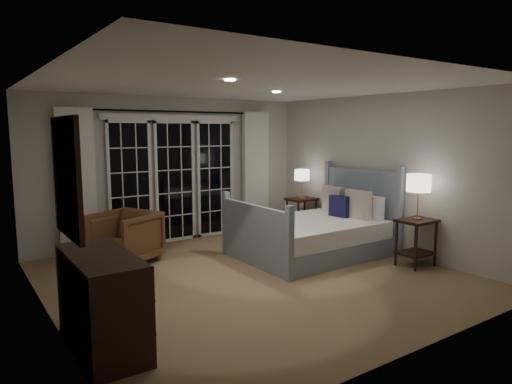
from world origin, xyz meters
TOP-DOWN VIEW (x-y plane):
  - floor at (0.00, 0.00)m, footprint 5.00×5.00m
  - ceiling at (0.00, 0.00)m, footprint 5.00×5.00m
  - wall_left at (-2.50, 0.00)m, footprint 0.02×5.00m
  - wall_right at (2.50, 0.00)m, footprint 0.02×5.00m
  - wall_back at (0.00, 2.50)m, footprint 5.00×0.02m
  - wall_front at (0.00, -2.50)m, footprint 5.00×0.02m
  - french_doors at (0.00, 2.46)m, footprint 2.50×0.04m
  - curtain_rod at (0.00, 2.40)m, footprint 3.50×0.03m
  - curtain_left at (-1.65, 2.38)m, footprint 0.55×0.10m
  - curtain_right at (1.65, 2.38)m, footprint 0.55×0.10m
  - downlight_a at (0.80, 0.60)m, footprint 0.12×0.12m
  - downlight_b at (-0.60, -0.40)m, footprint 0.12×0.12m
  - bed at (1.42, 0.40)m, footprint 2.21×1.58m
  - nightstand_left at (2.19, -0.89)m, footprint 0.52×0.42m
  - nightstand_right at (2.18, 1.63)m, footprint 0.52×0.42m
  - lamp_left at (2.19, -0.89)m, footprint 0.33×0.33m
  - lamp_right at (2.18, 1.63)m, footprint 0.28×0.28m
  - armchair at (-1.20, 1.61)m, footprint 1.11×1.10m
  - dresser at (-2.23, -0.88)m, footprint 0.52×1.22m
  - mirror at (-2.47, -0.88)m, footprint 0.05×0.85m

SIDE VIEW (x-z plane):
  - floor at x=0.00m, z-range 0.00..0.00m
  - bed at x=1.42m, z-range -0.32..0.97m
  - armchair at x=-1.20m, z-range 0.00..0.76m
  - dresser at x=-2.23m, z-range 0.00..0.86m
  - nightstand_right at x=2.18m, z-range 0.11..0.78m
  - nightstand_left at x=2.19m, z-range 0.11..0.79m
  - french_doors at x=0.00m, z-range -0.01..2.19m
  - lamp_right at x=2.18m, z-range 0.83..1.37m
  - curtain_left at x=-1.65m, z-range 0.02..2.27m
  - curtain_right at x=1.65m, z-range 0.02..2.27m
  - lamp_left at x=2.19m, z-range 0.87..1.52m
  - wall_left at x=-2.50m, z-range 0.00..2.50m
  - wall_right at x=2.50m, z-range 0.00..2.50m
  - wall_back at x=0.00m, z-range 0.00..2.50m
  - wall_front at x=0.00m, z-range 0.00..2.50m
  - mirror at x=-2.47m, z-range 1.05..2.05m
  - curtain_rod at x=0.00m, z-range 2.23..2.27m
  - downlight_a at x=0.80m, z-range 2.48..2.50m
  - downlight_b at x=-0.60m, z-range 2.48..2.50m
  - ceiling at x=0.00m, z-range 2.50..2.50m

